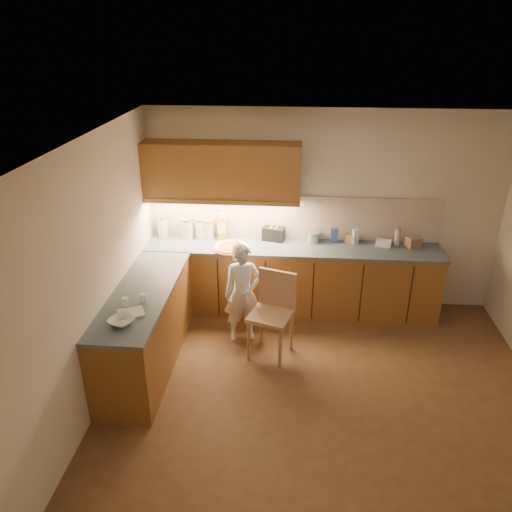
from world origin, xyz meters
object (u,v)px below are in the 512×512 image
(wooden_chair, at_px, (273,308))
(pizza_on_board, at_px, (231,247))
(child, at_px, (243,293))
(oil_jug, at_px, (222,227))
(toaster, at_px, (274,234))

(wooden_chair, bearing_deg, pizza_on_board, 142.81)
(child, distance_m, oil_jug, 1.08)
(child, xyz_separation_m, toaster, (0.31, 0.91, 0.40))
(child, bearing_deg, wooden_chair, -49.59)
(child, relative_size, wooden_chair, 1.24)
(oil_jug, height_order, toaster, oil_jug)
(pizza_on_board, xyz_separation_m, wooden_chair, (0.58, -0.83, -0.37))
(child, distance_m, wooden_chair, 0.45)
(pizza_on_board, distance_m, wooden_chair, 1.08)
(child, relative_size, toaster, 4.01)
(pizza_on_board, distance_m, child, 0.70)
(pizza_on_board, bearing_deg, toaster, 31.88)
(wooden_chair, bearing_deg, toaster, 111.12)
(toaster, bearing_deg, oil_jug, -166.39)
(wooden_chair, height_order, toaster, toaster)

